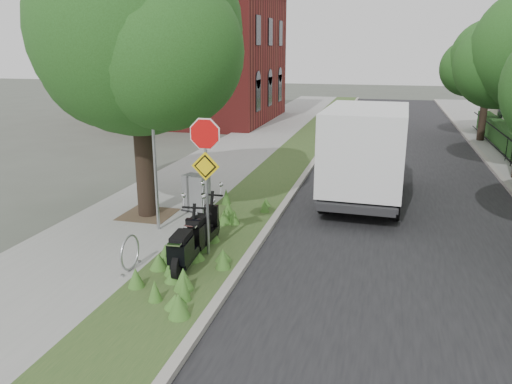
# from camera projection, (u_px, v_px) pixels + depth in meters

# --- Properties ---
(ground) EXTENTS (120.00, 120.00, 0.00)m
(ground) POSITION_uv_depth(u_px,v_px,m) (262.00, 277.00, 10.47)
(ground) COLOR #4C5147
(ground) RESTS_ON ground
(sidewalk_near) EXTENTS (3.50, 60.00, 0.12)m
(sidewalk_near) POSITION_uv_depth(u_px,v_px,m) (221.00, 162.00, 20.79)
(sidewalk_near) COLOR gray
(sidewalk_near) RESTS_ON ground
(verge) EXTENTS (2.00, 60.00, 0.12)m
(verge) POSITION_uv_depth(u_px,v_px,m) (286.00, 166.00, 20.12)
(verge) COLOR #2D4D21
(verge) RESTS_ON ground
(kerb_near) EXTENTS (0.20, 60.00, 0.13)m
(kerb_near) POSITION_uv_depth(u_px,v_px,m) (310.00, 167.00, 19.87)
(kerb_near) COLOR #9E9991
(kerb_near) RESTS_ON ground
(road) EXTENTS (7.00, 60.00, 0.01)m
(road) POSITION_uv_depth(u_px,v_px,m) (401.00, 174.00, 19.04)
(road) COLOR black
(road) RESTS_ON ground
(kerb_far) EXTENTS (0.20, 60.00, 0.13)m
(kerb_far) POSITION_uv_depth(u_px,v_px,m) (501.00, 178.00, 18.17)
(kerb_far) COLOR #9E9991
(kerb_far) RESTS_ON ground
(street_tree_main) EXTENTS (6.21, 5.54, 7.66)m
(street_tree_main) POSITION_uv_depth(u_px,v_px,m) (135.00, 41.00, 12.80)
(street_tree_main) COLOR black
(street_tree_main) RESTS_ON ground
(bare_post) EXTENTS (0.08, 0.08, 4.00)m
(bare_post) POSITION_uv_depth(u_px,v_px,m) (154.00, 153.00, 12.34)
(bare_post) COLOR #A5A8AD
(bare_post) RESTS_ON ground
(bike_hoop) EXTENTS (0.06, 0.78, 0.77)m
(bike_hoop) POSITION_uv_depth(u_px,v_px,m) (130.00, 253.00, 10.44)
(bike_hoop) COLOR #A5A8AD
(bike_hoop) RESTS_ON ground
(sign_assembly) EXTENTS (0.94, 0.08, 3.22)m
(sign_assembly) POSITION_uv_depth(u_px,v_px,m) (206.00, 159.00, 10.71)
(sign_assembly) COLOR #A5A8AD
(sign_assembly) RESTS_ON ground
(brick_building) EXTENTS (9.40, 10.40, 8.30)m
(brick_building) POSITION_uv_depth(u_px,v_px,m) (202.00, 55.00, 32.07)
(brick_building) COLOR maroon
(brick_building) RESTS_ON ground
(far_tree_c) EXTENTS (4.37, 3.89, 5.93)m
(far_tree_c) POSITION_uv_depth(u_px,v_px,m) (488.00, 63.00, 24.46)
(far_tree_c) COLOR black
(far_tree_c) RESTS_ON ground
(scooter_near) EXTENTS (0.38, 1.84, 0.88)m
(scooter_near) POSITION_uv_depth(u_px,v_px,m) (201.00, 234.00, 11.36)
(scooter_near) COLOR black
(scooter_near) RESTS_ON ground
(scooter_far) EXTENTS (0.47, 1.84, 0.88)m
(scooter_far) POSITION_uv_depth(u_px,v_px,m) (184.00, 251.00, 10.39)
(scooter_far) COLOR black
(scooter_far) RESTS_ON ground
(box_truck) EXTENTS (2.41, 5.68, 2.54)m
(box_truck) POSITION_uv_depth(u_px,v_px,m) (366.00, 149.00, 15.22)
(box_truck) COLOR #262628
(box_truck) RESTS_ON ground
(utility_cabinet) EXTENTS (0.90, 0.71, 1.05)m
(utility_cabinet) POSITION_uv_depth(u_px,v_px,m) (197.00, 194.00, 14.24)
(utility_cabinet) COLOR #262628
(utility_cabinet) RESTS_ON ground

